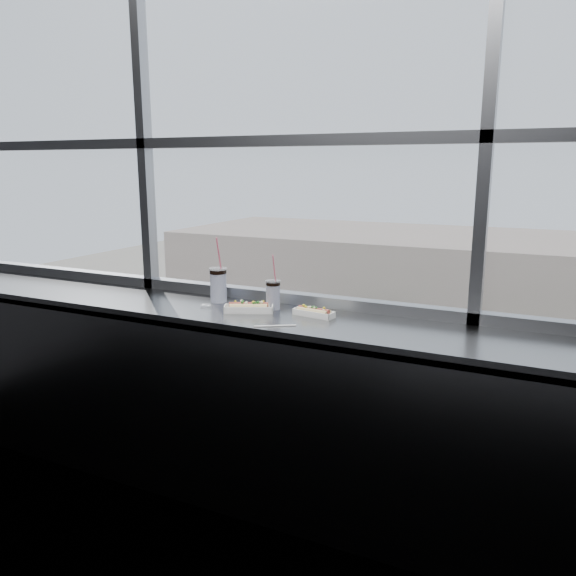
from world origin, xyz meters
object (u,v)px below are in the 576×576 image
at_px(soda_cup_right, 273,293).
at_px(tree_left, 365,331).
at_px(hotdog_tray_left, 249,307).
at_px(wrapper, 206,305).
at_px(loose_straw, 275,326).
at_px(car_near_c, 540,525).
at_px(car_far_a, 315,384).
at_px(car_near_b, 322,469).
at_px(tree_center, 534,358).
at_px(pedestrian_b, 513,387).
at_px(hotdog_tray_right, 314,312).
at_px(pedestrian_a, 412,368).
at_px(soda_cup_left, 218,283).

height_order(soda_cup_right, tree_left, soda_cup_right).
bearing_deg(hotdog_tray_left, wrapper, 155.64).
bearing_deg(loose_straw, wrapper, 129.65).
bearing_deg(car_near_c, car_far_a, 51.99).
relative_size(car_near_b, tree_center, 1.41).
bearing_deg(loose_straw, pedestrian_b, 58.99).
bearing_deg(hotdog_tray_left, loose_straw, -60.80).
bearing_deg(hotdog_tray_right, wrapper, -164.90).
bearing_deg(wrapper, tree_center, 87.12).
bearing_deg(car_near_b, wrapper, -168.11).
height_order(hotdog_tray_right, car_far_a, hotdog_tray_right).
relative_size(car_far_a, pedestrian_a, 3.19).
bearing_deg(wrapper, soda_cup_left, 90.52).
xyz_separation_m(hotdog_tray_right, car_near_b, (-6.35, 16.22, -11.04)).
relative_size(loose_straw, car_near_b, 0.03).
relative_size(car_far_a, tree_center, 1.45).
height_order(loose_straw, pedestrian_a, loose_straw).
bearing_deg(loose_straw, car_near_b, 79.78).
bearing_deg(soda_cup_left, loose_straw, -31.35).
relative_size(hotdog_tray_left, tree_center, 0.06).
xyz_separation_m(hotdog_tray_right, soda_cup_left, (-0.62, 0.06, 0.09)).
height_order(soda_cup_left, pedestrian_a, soda_cup_left).
height_order(hotdog_tray_left, pedestrian_a, hotdog_tray_left).
xyz_separation_m(wrapper, tree_center, (1.42, 28.29, -9.15)).
relative_size(hotdog_tray_left, soda_cup_right, 0.90).
height_order(pedestrian_a, tree_left, tree_left).
xyz_separation_m(hotdog_tray_right, soda_cup_right, (-0.26, 0.04, 0.07)).
bearing_deg(tree_left, pedestrian_b, 1.32).
height_order(loose_straw, tree_center, loose_straw).
bearing_deg(car_far_a, hotdog_tray_right, -152.73).
bearing_deg(pedestrian_b, hotdog_tray_left, 179.49).
relative_size(soda_cup_right, wrapper, 3.60).
xyz_separation_m(hotdog_tray_right, pedestrian_b, (-0.09, 28.41, -11.03)).
bearing_deg(hotdog_tray_right, tree_center, 96.57).
bearing_deg(pedestrian_b, pedestrian_a, 82.45).
relative_size(car_far_a, car_near_b, 1.03).
bearing_deg(loose_straw, hotdog_tray_left, 112.65).
xyz_separation_m(soda_cup_left, tree_left, (-7.82, 28.16, -8.98)).
height_order(soda_cup_left, wrapper, soda_cup_left).
xyz_separation_m(car_far_a, pedestrian_b, (9.88, 4.19, -0.02)).
distance_m(loose_straw, tree_center, 29.92).
height_order(car_near_b, pedestrian_b, pedestrian_b).
distance_m(soda_cup_right, loose_straw, 0.35).
distance_m(loose_straw, car_near_c, 19.96).
height_order(hotdog_tray_right, loose_straw, hotdog_tray_right).
height_order(soda_cup_left, car_far_a, soda_cup_left).
distance_m(hotdog_tray_right, soda_cup_left, 0.63).
height_order(hotdog_tray_left, wrapper, hotdog_tray_left).
height_order(car_near_c, tree_left, tree_left).
bearing_deg(car_near_b, car_far_a, 16.89).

